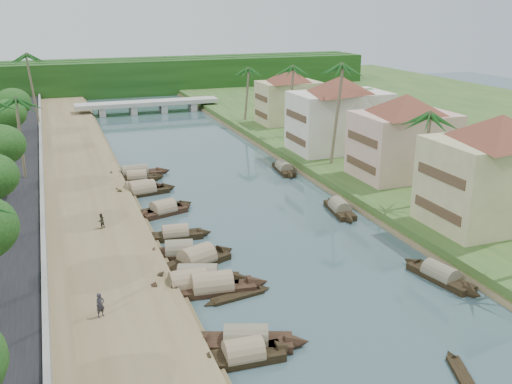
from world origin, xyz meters
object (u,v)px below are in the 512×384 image
object	(u,v)px
person_near	(100,305)
building_near	(496,169)
sampan_1	(244,355)
bridge	(148,104)
sampan_0	(246,341)

from	to	relation	value
person_near	building_near	bearing A→B (deg)	-20.37
sampan_1	bridge	bearing A→B (deg)	86.94
person_near	sampan_1	bearing A→B (deg)	-68.95
sampan_1	person_near	size ratio (longest dim) A/B	4.12
sampan_1	person_near	distance (m)	10.39
person_near	bridge	bearing A→B (deg)	50.82
bridge	building_near	size ratio (longest dim) A/B	1.89
sampan_1	building_near	bearing A→B (deg)	24.59
bridge	sampan_0	world-z (taller)	bridge
bridge	building_near	distance (m)	76.54
building_near	bridge	bearing A→B (deg)	104.39
sampan_0	person_near	size ratio (longest dim) A/B	4.84
bridge	person_near	xyz separation A→B (m)	(-16.77, -78.20, -0.07)
building_near	sampan_1	world-z (taller)	building_near
sampan_0	sampan_1	distance (m)	1.52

